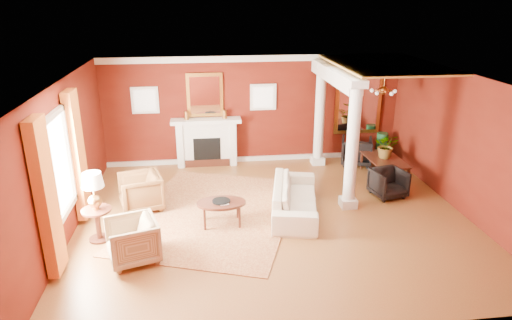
{
  "coord_description": "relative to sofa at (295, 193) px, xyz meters",
  "views": [
    {
      "loc": [
        -1.42,
        -8.44,
        4.42
      ],
      "look_at": [
        -0.32,
        0.39,
        1.15
      ],
      "focal_mm": 32.0,
      "sensor_mm": 36.0,
      "label": 1
    }
  ],
  "objects": [
    {
      "name": "header_beam",
      "position": [
        1.21,
        1.71,
        2.17
      ],
      "size": [
        0.3,
        3.2,
        0.32
      ],
      "primitive_type": "cube",
      "color": "silver",
      "rests_on": "column_front"
    },
    {
      "name": "amber_ceiling",
      "position": [
        2.36,
        1.56,
        2.42
      ],
      "size": [
        2.3,
        3.4,
        0.04
      ],
      "primitive_type": "cube",
      "color": "gold",
      "rests_on": "room_shell"
    },
    {
      "name": "armchair_leopard",
      "position": [
        -3.27,
        0.57,
        -0.01
      ],
      "size": [
        0.99,
        1.03,
        0.87
      ],
      "primitive_type": "imported",
      "rotation": [
        0.0,
        0.0,
        -1.31
      ],
      "color": "black",
      "rests_on": "ground"
    },
    {
      "name": "coffee_book",
      "position": [
        -1.62,
        -0.42,
        0.17
      ],
      "size": [
        0.18,
        0.03,
        0.24
      ],
      "primitive_type": "imported",
      "rotation": [
        0.0,
        0.0,
        0.07
      ],
      "color": "#32180E",
      "rests_on": "coffee_table"
    },
    {
      "name": "overmantel_mirror",
      "position": [
        -1.79,
        3.26,
        1.45
      ],
      "size": [
        0.95,
        0.07,
        1.15
      ],
      "color": "gold",
      "rests_on": "fireplace"
    },
    {
      "name": "column_back",
      "position": [
        1.21,
        2.81,
        0.98
      ],
      "size": [
        0.36,
        0.36,
        2.8
      ],
      "color": "silver",
      "rests_on": "ground"
    },
    {
      "name": "dining_chair_far",
      "position": [
        2.25,
        2.67,
        -0.04
      ],
      "size": [
        0.98,
        0.95,
        0.81
      ],
      "primitive_type": "imported",
      "rotation": [
        0.0,
        0.0,
        2.83
      ],
      "color": "black",
      "rests_on": "ground"
    },
    {
      "name": "sofa",
      "position": [
        0.0,
        0.0,
        0.0
      ],
      "size": [
        1.13,
        2.39,
        0.9
      ],
      "primitive_type": "imported",
      "rotation": [
        0.0,
        0.0,
        1.37
      ],
      "color": "#EEE2C8",
      "rests_on": "ground"
    },
    {
      "name": "coffee_table",
      "position": [
        -1.58,
        -0.36,
        0.0
      ],
      "size": [
        0.99,
        0.99,
        0.5
      ],
      "rotation": [
        0.0,
        0.0,
        -0.02
      ],
      "color": "#32180E",
      "rests_on": "ground"
    },
    {
      "name": "left_window",
      "position": [
        -4.38,
        -0.79,
        0.97
      ],
      "size": [
        0.21,
        2.55,
        2.6
      ],
      "color": "white",
      "rests_on": "room_shell"
    },
    {
      "name": "crown_trim",
      "position": [
        -0.49,
        3.27,
        2.37
      ],
      "size": [
        8.0,
        0.08,
        0.16
      ],
      "primitive_type": "cube",
      "color": "silver",
      "rests_on": "room_shell"
    },
    {
      "name": "ground",
      "position": [
        -0.49,
        -0.19,
        -0.45
      ],
      "size": [
        8.0,
        8.0,
        0.0
      ],
      "primitive_type": "plane",
      "color": "brown",
      "rests_on": "ground"
    },
    {
      "name": "column_front",
      "position": [
        1.21,
        0.11,
        0.98
      ],
      "size": [
        0.36,
        0.36,
        2.8
      ],
      "color": "silver",
      "rests_on": "ground"
    },
    {
      "name": "dining_table",
      "position": [
        2.66,
        1.64,
        -0.04
      ],
      "size": [
        0.56,
        1.47,
        0.81
      ],
      "primitive_type": "imported",
      "rotation": [
        0.0,
        0.0,
        1.6
      ],
      "color": "#32180E",
      "rests_on": "ground"
    },
    {
      "name": "flank_window_left",
      "position": [
        -3.34,
        3.27,
        1.35
      ],
      "size": [
        0.7,
        0.07,
        0.7
      ],
      "color": "silver",
      "rests_on": "room_shell"
    },
    {
      "name": "chandelier",
      "position": [
        2.41,
        1.61,
        1.8
      ],
      "size": [
        0.6,
        0.62,
        0.75
      ],
      "color": "#A77234",
      "rests_on": "room_shell"
    },
    {
      "name": "armchair_stripe",
      "position": [
        -3.18,
        -1.49,
        -0.03
      ],
      "size": [
        0.98,
        1.02,
        0.85
      ],
      "primitive_type": "imported",
      "rotation": [
        0.0,
        0.0,
        -1.27
      ],
      "color": "tan",
      "rests_on": "ground"
    },
    {
      "name": "green_urn",
      "position": [
        3.01,
        2.81,
        -0.13
      ],
      "size": [
        0.34,
        0.34,
        0.82
      ],
      "color": "#164422",
      "rests_on": "ground"
    },
    {
      "name": "rug",
      "position": [
        -1.73,
        0.15,
        -0.44
      ],
      "size": [
        4.38,
        5.02,
        0.02
      ],
      "primitive_type": "cube",
      "rotation": [
        0.0,
        0.0,
        -0.34
      ],
      "color": "maroon",
      "rests_on": "ground"
    },
    {
      "name": "room_shell",
      "position": [
        -0.49,
        -0.19,
        1.57
      ],
      "size": [
        8.04,
        7.04,
        2.92
      ],
      "color": "#57160C",
      "rests_on": "ground"
    },
    {
      "name": "flank_window_right",
      "position": [
        -0.24,
        3.27,
        1.35
      ],
      "size": [
        0.7,
        0.07,
        0.7
      ],
      "color": "silver",
      "rests_on": "room_shell"
    },
    {
      "name": "fireplace",
      "position": [
        -1.79,
        3.13,
        0.2
      ],
      "size": [
        1.85,
        0.42,
        1.29
      ],
      "color": "silver",
      "rests_on": "ground"
    },
    {
      "name": "dining_chair_near",
      "position": [
        2.29,
        0.53,
        -0.09
      ],
      "size": [
        0.82,
        0.78,
        0.71
      ],
      "primitive_type": "imported",
      "rotation": [
        0.0,
        0.0,
        0.22
      ],
      "color": "black",
      "rests_on": "ground"
    },
    {
      "name": "side_table",
      "position": [
        -3.92,
        -0.69,
        0.45
      ],
      "size": [
        0.55,
        0.55,
        1.37
      ],
      "rotation": [
        0.0,
        0.0,
        0.09
      ],
      "color": "#32180E",
      "rests_on": "ground"
    },
    {
      "name": "base_trim",
      "position": [
        -0.49,
        3.27,
        -0.39
      ],
      "size": [
        8.0,
        0.08,
        0.12
      ],
      "primitive_type": "cube",
      "color": "silver",
      "rests_on": "ground"
    },
    {
      "name": "dining_mirror",
      "position": [
        2.41,
        3.26,
        1.1
      ],
      "size": [
        1.3,
        0.07,
        1.7
      ],
      "color": "gold",
      "rests_on": "room_shell"
    },
    {
      "name": "potted_plant",
      "position": [
        2.67,
        1.69,
        0.61
      ],
      "size": [
        0.76,
        0.8,
        0.5
      ],
      "primitive_type": "imported",
      "rotation": [
        0.0,
        0.0,
        -0.36
      ],
      "color": "#26591E",
      "rests_on": "dining_table"
    }
  ]
}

